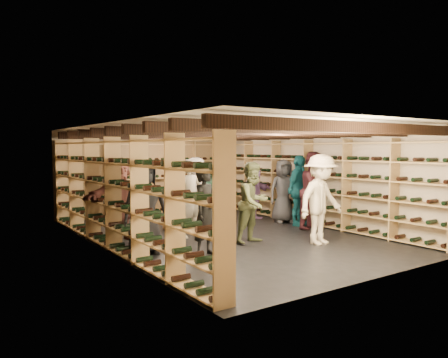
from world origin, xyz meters
name	(u,v)px	position (x,y,z in m)	size (l,w,h in m)	color
ground	(225,235)	(0.00, 0.00, 0.00)	(8.00, 8.00, 0.00)	black
walls	(225,181)	(0.00, 0.00, 1.20)	(5.52, 8.02, 2.40)	beige
ceiling	(225,127)	(0.00, 0.00, 2.40)	(5.50, 8.00, 0.01)	beige
ceiling_joists	(225,134)	(0.00, 0.00, 2.26)	(5.40, 7.12, 0.18)	black
wine_rack_left	(113,194)	(-2.57, 0.00, 1.08)	(0.32, 7.50, 2.15)	tan
wine_rack_right	(308,182)	(2.57, 0.00, 1.08)	(0.32, 7.50, 2.15)	tan
wine_rack_back	(152,178)	(0.00, 3.83, 1.07)	(4.70, 0.30, 2.15)	tan
crate_stack_left	(193,210)	(0.17, 1.74, 0.34)	(0.59, 0.49, 0.68)	tan
crate_stack_right	(175,218)	(-0.56, 1.30, 0.26)	(0.59, 0.50, 0.51)	tan
crate_loose	(201,216)	(0.67, 2.12, 0.09)	(0.50, 0.33, 0.17)	tan
person_0	(145,207)	(-2.18, -0.60, 0.85)	(0.83, 0.54, 1.71)	black
person_1	(206,211)	(-1.36, -1.37, 0.81)	(0.59, 0.39, 1.61)	black
person_2	(254,203)	(0.01, -1.02, 0.83)	(0.81, 0.63, 1.66)	#4C5330
person_3	(321,199)	(1.05, -1.88, 0.91)	(1.17, 0.67, 1.82)	beige
person_4	(299,190)	(2.18, -0.07, 0.89)	(1.04, 0.43, 1.77)	#15606D
person_5	(119,199)	(-2.18, 0.72, 0.88)	(1.62, 0.52, 1.75)	brown
person_7	(190,198)	(-0.76, 0.21, 0.85)	(0.62, 0.41, 1.70)	gray
person_8	(315,190)	(2.18, -0.62, 0.93)	(0.90, 0.70, 1.86)	#461D24
person_9	(196,193)	(-0.05, 1.18, 0.85)	(1.10, 0.63, 1.71)	beige
person_10	(214,200)	(-0.23, 0.08, 0.79)	(0.93, 0.39, 1.59)	#295341
person_11	(254,191)	(1.83, 1.30, 0.77)	(1.42, 0.45, 1.53)	#855C94
person_12	(284,191)	(2.18, 0.48, 0.82)	(0.81, 0.52, 1.65)	#36363B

